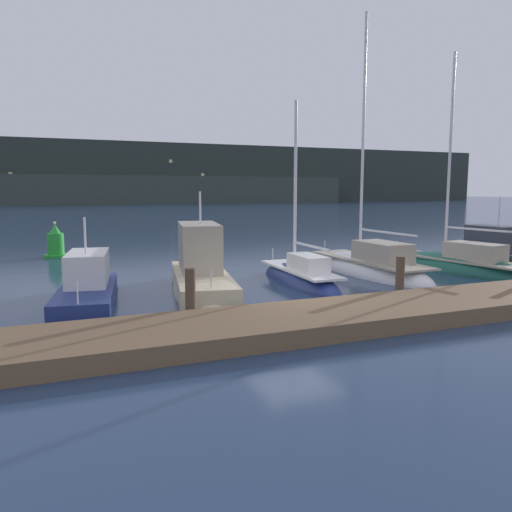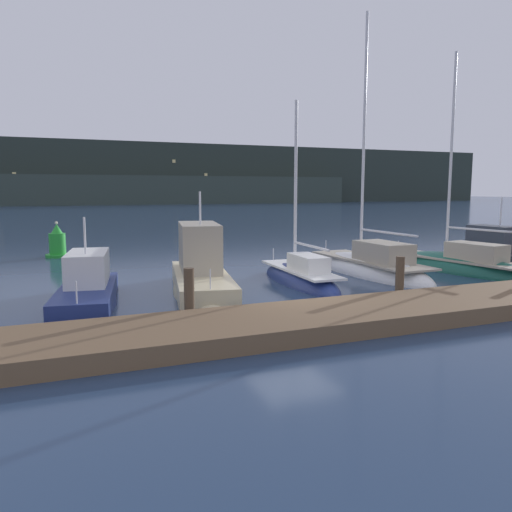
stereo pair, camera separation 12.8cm
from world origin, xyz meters
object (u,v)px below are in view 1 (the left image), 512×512
object	(u,v)px
motorboat_berth_5	(201,280)
channel_buoy	(56,244)
sailboat_berth_6	(300,280)
sailboat_berth_8	(457,268)
sailboat_berth_7	(369,270)
motorboat_berth_4	(88,296)
motorboat_berth_9	(496,257)

from	to	relation	value
motorboat_berth_5	channel_buoy	distance (m)	12.51
sailboat_berth_6	sailboat_berth_8	bearing A→B (deg)	-0.26
sailboat_berth_7	motorboat_berth_5	bearing A→B (deg)	-172.87
motorboat_berth_4	motorboat_berth_5	distance (m)	3.92
sailboat_berth_7	sailboat_berth_8	distance (m)	4.07
motorboat_berth_5	channel_buoy	size ratio (longest dim) A/B	3.77
sailboat_berth_6	motorboat_berth_4	bearing A→B (deg)	-175.22
sailboat_berth_7	channel_buoy	distance (m)	16.36
motorboat_berth_5	channel_buoy	xyz separation A→B (m)	(-4.65, 11.61, 0.28)
motorboat_berth_4	motorboat_berth_5	xyz separation A→B (m)	(3.86, 0.63, 0.14)
sailboat_berth_8	channel_buoy	xyz separation A→B (m)	(-16.36, 11.63, 0.58)
sailboat_berth_7	sailboat_berth_8	xyz separation A→B (m)	(3.95, -0.99, -0.01)
motorboat_berth_4	motorboat_berth_9	bearing A→B (deg)	4.84
sailboat_berth_6	motorboat_berth_9	distance (m)	11.23
sailboat_berth_6	channel_buoy	size ratio (longest dim) A/B	3.98
sailboat_berth_7	motorboat_berth_9	size ratio (longest dim) A/B	2.27
motorboat_berth_4	channel_buoy	xyz separation A→B (m)	(-0.79, 12.24, 0.42)
sailboat_berth_8	motorboat_berth_4	bearing A→B (deg)	-177.73
sailboat_berth_6	sailboat_berth_8	xyz separation A→B (m)	(7.77, -0.04, 0.00)
motorboat_berth_4	channel_buoy	world-z (taller)	motorboat_berth_4
motorboat_berth_4	sailboat_berth_7	size ratio (longest dim) A/B	0.51
motorboat_berth_4	sailboat_berth_8	bearing A→B (deg)	2.27
motorboat_berth_9	channel_buoy	xyz separation A→B (m)	(-19.78, 10.63, 0.37)
sailboat_berth_8	motorboat_berth_9	world-z (taller)	sailboat_berth_8
sailboat_berth_6	motorboat_berth_9	xyz separation A→B (m)	(11.18, 0.96, 0.21)
motorboat_berth_5	sailboat_berth_8	world-z (taller)	sailboat_berth_8
motorboat_berth_4	motorboat_berth_5	bearing A→B (deg)	9.28
motorboat_berth_4	sailboat_berth_8	size ratio (longest dim) A/B	0.58
motorboat_berth_9	motorboat_berth_5	bearing A→B (deg)	-176.30
motorboat_berth_5	motorboat_berth_9	bearing A→B (deg)	3.70
channel_buoy	motorboat_berth_4	bearing A→B (deg)	-86.30
sailboat_berth_6	sailboat_berth_7	world-z (taller)	sailboat_berth_7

